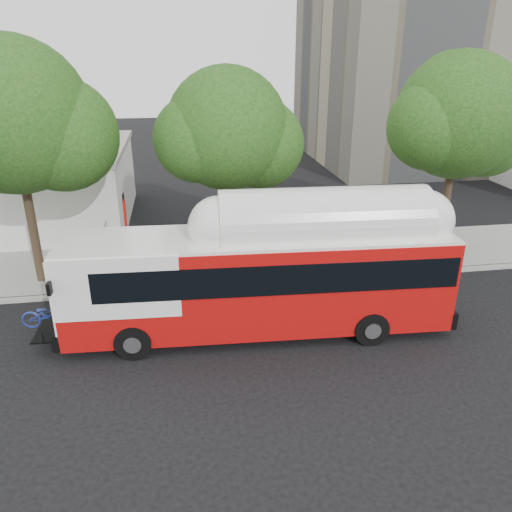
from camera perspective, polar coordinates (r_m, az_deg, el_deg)
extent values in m
plane|color=black|center=(17.54, 2.45, -8.80)|extent=(120.00, 120.00, 0.00)
cube|color=gray|center=(23.22, -0.67, -0.35)|extent=(60.00, 5.00, 0.15)
cube|color=gray|center=(20.88, 0.37, -3.11)|extent=(60.00, 0.30, 0.15)
cube|color=maroon|center=(20.65, -7.89, -3.63)|extent=(10.00, 0.32, 0.16)
cylinder|color=#2D2116|center=(21.88, -24.38, 4.39)|extent=(0.36, 0.36, 6.08)
sphere|color=#183E11|center=(21.13, -26.07, 14.19)|extent=(5.80, 5.80, 5.80)
sphere|color=#183E11|center=(21.03, -21.33, 12.77)|extent=(4.35, 4.35, 4.35)
cylinder|color=#2D2116|center=(21.73, -3.13, 5.41)|extent=(0.36, 0.36, 5.44)
sphere|color=#183E11|center=(20.97, -3.33, 14.32)|extent=(5.00, 5.00, 5.00)
sphere|color=#183E11|center=(21.45, 0.40, 12.70)|extent=(3.75, 3.75, 3.75)
cylinder|color=#2D2116|center=(24.56, 20.95, 6.36)|extent=(0.36, 0.36, 5.76)
sphere|color=#183E11|center=(23.89, 22.18, 14.65)|extent=(5.40, 5.40, 5.40)
sphere|color=#183E11|center=(24.93, 24.72, 12.85)|extent=(4.05, 4.05, 4.05)
cube|color=#B00D0C|center=(16.82, 0.30, -2.83)|extent=(12.85, 3.37, 3.08)
cube|color=black|center=(16.62, 2.13, -0.76)|extent=(11.58, 3.37, 1.01)
cube|color=white|center=(16.20, 0.32, 2.22)|extent=(12.85, 3.28, 0.11)
cube|color=white|center=(16.47, 7.69, 3.38)|extent=(6.89, 2.45, 0.58)
cube|color=black|center=(18.14, -22.29, -7.58)|extent=(0.94, 1.95, 0.06)
imported|color=navy|center=(17.90, -22.53, -6.17)|extent=(0.72, 1.85, 0.96)
cylinder|color=red|center=(20.73, -14.41, 1.37)|extent=(0.11, 0.11, 3.74)
cube|color=black|center=(20.13, -14.95, 6.59)|extent=(0.05, 0.37, 0.23)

